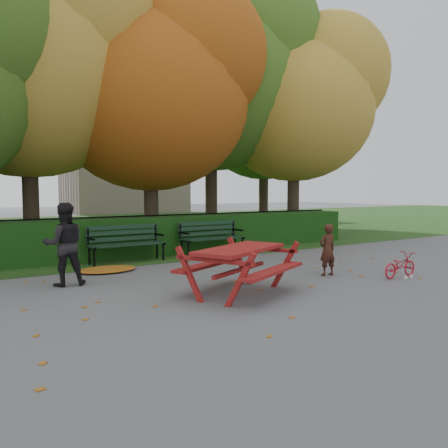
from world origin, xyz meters
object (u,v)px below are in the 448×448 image
tree_g (273,113)px  bench_right (211,235)px  tree_c (163,87)px  tree_b (42,55)px  bicycle (400,265)px  picnic_table (240,258)px  child (327,250)px  tree_e (305,99)px  bench_left (126,240)px  tree_d (224,73)px  adult (64,244)px

tree_g → bench_right: (-7.23, -6.06, -4.85)m
tree_c → tree_g: (7.50, 3.80, 0.55)m
tree_b → bicycle: size_ratio=9.46×
picnic_table → child: bearing=-17.0°
picnic_table → tree_e: bearing=15.5°
tree_b → bench_left: size_ratio=4.88×
tree_c → child: (0.62, -6.11, -4.30)m
tree_c → tree_b: bearing=166.5°
tree_d → tree_g: tree_d is taller
picnic_table → child: child is taller
bench_right → picnic_table: size_ratio=0.80×
tree_b → tree_d: bearing=4.4°
tree_c → child: bearing=-84.2°
tree_e → tree_b: bearing=173.8°
bench_right → bicycle: bearing=-73.7°
tree_b → bench_left: tree_b is taller
tree_g → picnic_table: tree_g is taller
tree_b → bicycle: tree_b is taller
tree_b → child: (3.90, -6.89, -4.88)m
tree_b → picnic_table: bearing=-78.2°
child → bicycle: size_ratio=1.12×
tree_b → bicycle: 10.59m
tree_c → bicycle: (1.66, -7.04, -4.58)m
bench_left → picnic_table: (0.36, -4.16, 0.08)m
tree_d → bench_right: size_ratio=5.32×
tree_d → bench_right: 7.07m
picnic_table → bench_left: bearing=70.6°
tree_d → adult: 10.32m
bench_left → child: (2.75, -3.85, 0.00)m
tree_b → tree_g: tree_b is taller
picnic_table → bicycle: 3.51m
tree_c → tree_e: 5.70m
bench_left → bicycle: 6.11m
tree_c → tree_e: tree_e is taller
tree_c → picnic_table: (-1.77, -6.42, -4.22)m
bicycle → tree_d: bearing=-9.9°
tree_g → bicycle: 13.34m
tree_d → bicycle: size_ratio=10.31×
picnic_table → tree_c: bearing=50.2°
bench_right → adult: size_ratio=1.21×
child → picnic_table: bearing=13.8°
adult → bicycle: size_ratio=1.60×
bench_left → picnic_table: size_ratio=0.80×
tree_b → bench_right: (3.54, -3.04, -4.88)m
tree_g → picnic_table: 14.60m
tree_g → bench_right: 10.61m
tree_g → bench_left: (-9.63, -6.06, -4.85)m
child → bicycle: bearing=144.6°
adult → tree_b: bearing=-90.9°
tree_d → tree_b: bearing=-175.6°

